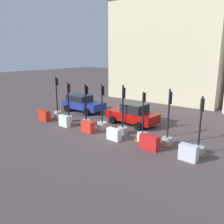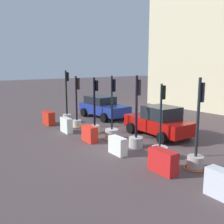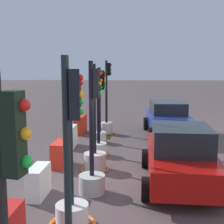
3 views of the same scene
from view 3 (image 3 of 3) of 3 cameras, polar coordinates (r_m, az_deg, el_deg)
name	(u,v)px [view 3 (image 3 of 3)]	position (r m, az deg, el deg)	size (l,w,h in m)	color
ground_plane	(89,180)	(9.32, -4.39, -12.47)	(120.00, 120.00, 0.00)	#504242
traffic_light_0	(107,121)	(15.04, -1.01, -1.73)	(0.82, 0.82, 3.58)	beige
traffic_light_1	(100,127)	(13.37, -2.26, -2.89)	(0.76, 0.76, 3.26)	beige
traffic_light_2	(99,139)	(11.54, -2.45, -5.04)	(0.78, 0.78, 3.25)	silver
traffic_light_3	(95,155)	(9.99, -3.15, -7.98)	(0.88, 0.88, 3.40)	#BCAEAB
traffic_light_4	(92,168)	(8.21, -3.70, -10.41)	(0.70, 0.70, 3.47)	#AAA9A6
traffic_light_5	(72,208)	(6.74, -7.38, -17.22)	(1.01, 1.01, 3.20)	silver
construction_barrier_0	(80,124)	(15.32, -5.90, -2.30)	(1.18, 0.53, 0.89)	red
construction_barrier_1	(71,136)	(12.84, -7.66, -4.53)	(1.01, 0.42, 0.88)	white
construction_barrier_2	(60,154)	(10.51, -9.59, -7.70)	(1.02, 0.49, 0.83)	red
construction_barrier_3	(39,182)	(8.31, -13.49, -12.48)	(0.99, 0.44, 0.79)	white
car_red_compact	(180,156)	(8.98, 12.52, -7.99)	(4.24, 2.36, 1.70)	#A30D0A
car_blue_estate	(169,118)	(15.06, 10.47, -1.16)	(4.26, 2.23, 1.60)	navy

